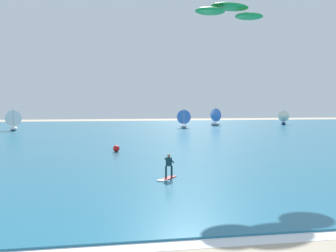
{
  "coord_description": "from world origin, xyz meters",
  "views": [
    {
      "loc": [
        -4.08,
        -7.06,
        5.23
      ],
      "look_at": [
        -0.11,
        18.12,
        3.56
      ],
      "focal_mm": 37.02,
      "sensor_mm": 36.0,
      "label": 1
    }
  ],
  "objects": [
    {
      "name": "sailboat_leading",
      "position": [
        19.22,
        71.42,
        2.13
      ],
      "size": [
        3.98,
        3.77,
        4.43
      ],
      "color": "white",
      "rests_on": "ocean"
    },
    {
      "name": "kitesurfer",
      "position": [
        -0.49,
        15.97,
        0.7
      ],
      "size": [
        1.66,
        1.88,
        1.67
      ],
      "color": "red",
      "rests_on": "ocean"
    },
    {
      "name": "kite",
      "position": [
        5.75,
        21.57,
        13.03
      ],
      "size": [
        6.88,
        3.85,
        0.99
      ],
      "color": "#198C3F"
    },
    {
      "name": "shoreline_foam",
      "position": [
        2.01,
        5.92,
        0.01
      ],
      "size": [
        69.47,
        2.34,
        0.01
      ],
      "primitive_type": "cube",
      "color": "white",
      "rests_on": "ground"
    },
    {
      "name": "ocean",
      "position": [
        0.0,
        50.59,
        0.05
      ],
      "size": [
        160.0,
        90.0,
        0.1
      ],
      "primitive_type": "cube",
      "color": "#236B89",
      "rests_on": "ground"
    },
    {
      "name": "sailboat_anchored_offshore",
      "position": [
        36.97,
        71.87,
        1.82
      ],
      "size": [
        2.99,
        3.34,
        3.75
      ],
      "color": "navy",
      "rests_on": "ocean"
    },
    {
      "name": "marker_buoy",
      "position": [
        -3.83,
        29.81,
        0.45
      ],
      "size": [
        0.7,
        0.7,
        0.7
      ],
      "primitive_type": "sphere",
      "color": "red",
      "rests_on": "ocean"
    },
    {
      "name": "sailboat_trailing",
      "position": [
        10.54,
        64.93,
        2.04
      ],
      "size": [
        3.0,
        3.57,
        4.23
      ],
      "color": "white",
      "rests_on": "ocean"
    },
    {
      "name": "sailboat_near_shore",
      "position": [
        -23.03,
        63.22,
        2.06
      ],
      "size": [
        3.13,
        3.68,
        4.28
      ],
      "color": "silver",
      "rests_on": "ocean"
    }
  ]
}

